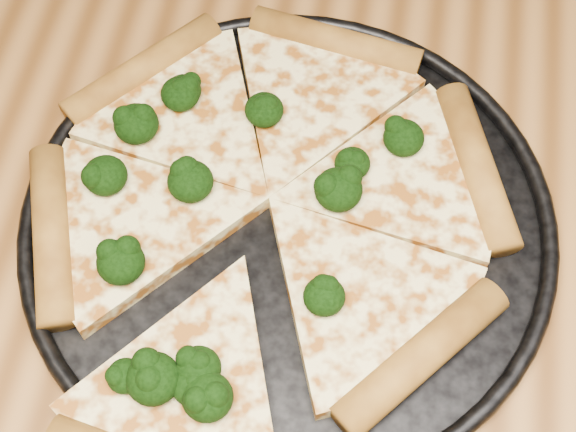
# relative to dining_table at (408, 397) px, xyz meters

# --- Properties ---
(dining_table) EXTENTS (1.20, 0.90, 0.75)m
(dining_table) POSITION_rel_dining_table_xyz_m (0.00, 0.00, 0.00)
(dining_table) COLOR #9B6430
(dining_table) RESTS_ON ground
(pizza_pan) EXTENTS (0.37, 0.37, 0.02)m
(pizza_pan) POSITION_rel_dining_table_xyz_m (-0.10, 0.08, 0.10)
(pizza_pan) COLOR black
(pizza_pan) RESTS_ON dining_table
(pizza) EXTENTS (0.35, 0.39, 0.03)m
(pizza) POSITION_rel_dining_table_xyz_m (-0.12, 0.08, 0.11)
(pizza) COLOR #FFEA9C
(pizza) RESTS_ON pizza_pan
(broccoli_florets) EXTENTS (0.23, 0.25, 0.03)m
(broccoli_florets) POSITION_rel_dining_table_xyz_m (-0.15, 0.06, 0.12)
(broccoli_florets) COLOR black
(broccoli_florets) RESTS_ON pizza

